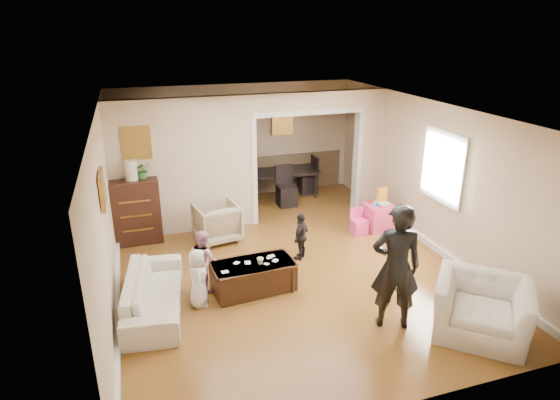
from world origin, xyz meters
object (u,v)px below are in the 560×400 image
object	(u,v)px
armchair_front	(482,308)
coffee_cup	(260,261)
cyan_cup	(375,204)
child_kneel_b	(203,260)
dresser	(136,211)
armchair_back	(217,222)
play_table	(378,216)
child_kneel_a	(198,278)
adult_person	(396,267)
child_toddler	(301,236)
coffee_table	(253,276)
table_lamp	(131,170)
sofa	(154,292)
dining_table	(278,183)

from	to	relation	value
armchair_front	coffee_cup	size ratio (longest dim) A/B	11.37
cyan_cup	child_kneel_b	size ratio (longest dim) A/B	0.08
dresser	armchair_back	bearing A→B (deg)	-16.12
play_table	child_kneel_a	xyz separation A→B (m)	(-3.79, -1.63, 0.18)
adult_person	child_toddler	distance (m)	2.28
adult_person	armchair_front	bearing A→B (deg)	173.63
armchair_front	child_toddler	size ratio (longest dim) A/B	1.37
child_kneel_b	coffee_table	bearing A→B (deg)	-138.90
dresser	adult_person	distance (m)	4.93
dresser	table_lamp	size ratio (longest dim) A/B	3.36
coffee_table	cyan_cup	world-z (taller)	cyan_cup
table_lamp	child_kneel_b	size ratio (longest dim) A/B	0.38
armchair_front	coffee_table	bearing A→B (deg)	-175.96
armchair_front	adult_person	distance (m)	1.24
table_lamp	dresser	bearing A→B (deg)	0.00
dresser	child_kneel_b	xyz separation A→B (m)	(0.91, -2.05, -0.13)
adult_person	child_kneel_b	size ratio (longest dim) A/B	1.84
armchair_front	child_kneel_a	size ratio (longest dim) A/B	1.32
table_lamp	sofa	bearing A→B (deg)	-86.89
armchair_front	dresser	size ratio (longest dim) A/B	0.96
table_lamp	adult_person	size ratio (longest dim) A/B	0.20
play_table	dining_table	world-z (taller)	dining_table
adult_person	coffee_table	bearing A→B (deg)	-21.48
coffee_cup	adult_person	xyz separation A→B (m)	(1.45, -1.38, 0.37)
adult_person	sofa	bearing A→B (deg)	-2.77
table_lamp	child_toddler	world-z (taller)	table_lamp
coffee_cup	play_table	size ratio (longest dim) A/B	0.19
dresser	table_lamp	bearing A→B (deg)	0.00
dining_table	child_kneel_a	distance (m)	4.74
child_toddler	dresser	bearing A→B (deg)	-76.71
sofa	table_lamp	size ratio (longest dim) A/B	5.25
coffee_cup	adult_person	bearing A→B (deg)	-43.66
child_kneel_b	child_toddler	xyz separation A→B (m)	(1.75, 0.45, -0.06)
table_lamp	child_kneel_b	world-z (taller)	table_lamp
armchair_back	dining_table	world-z (taller)	armchair_back
sofa	coffee_table	xyz separation A→B (m)	(1.48, 0.08, -0.05)
coffee_cup	dining_table	world-z (taller)	dining_table
table_lamp	coffee_cup	xyz separation A→B (m)	(1.71, -2.40, -0.88)
sofa	table_lamp	world-z (taller)	table_lamp
table_lamp	child_kneel_a	size ratio (longest dim) A/B	0.41
armchair_front	dining_table	world-z (taller)	armchair_front
coffee_table	armchair_back	bearing A→B (deg)	95.47
play_table	dining_table	size ratio (longest dim) A/B	0.29
armchair_front	cyan_cup	bearing A→B (deg)	126.68
armchair_back	child_kneel_a	size ratio (longest dim) A/B	0.90
coffee_table	dining_table	bearing A→B (deg)	67.31
dining_table	child_kneel_b	xyz separation A→B (m)	(-2.33, -3.59, 0.16)
armchair_front	dresser	world-z (taller)	dresser
table_lamp	play_table	xyz separation A→B (m)	(4.55, -0.87, -1.13)
cyan_cup	child_toddler	distance (m)	1.92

